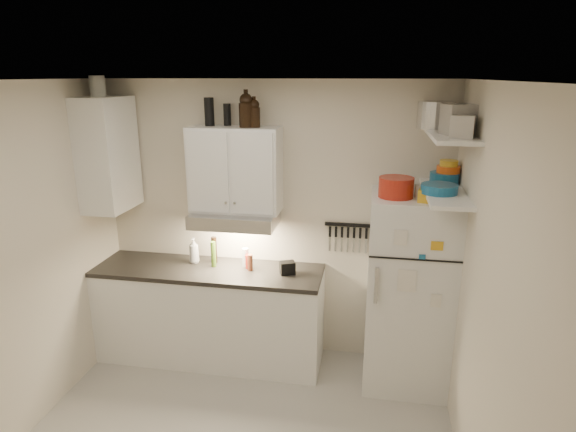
# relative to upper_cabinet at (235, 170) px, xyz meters

# --- Properties ---
(ceiling) EXTENTS (3.20, 3.00, 0.02)m
(ceiling) POSITION_rel_upper_cabinet_xyz_m (0.30, -1.33, 0.78)
(ceiling) COLOR white
(ceiling) RESTS_ON ground
(back_wall) EXTENTS (3.20, 0.02, 2.60)m
(back_wall) POSITION_rel_upper_cabinet_xyz_m (0.30, 0.18, -0.53)
(back_wall) COLOR beige
(back_wall) RESTS_ON ground
(left_wall) EXTENTS (0.02, 3.00, 2.60)m
(left_wall) POSITION_rel_upper_cabinet_xyz_m (-1.31, -1.33, -0.53)
(left_wall) COLOR beige
(left_wall) RESTS_ON ground
(right_wall) EXTENTS (0.02, 3.00, 2.60)m
(right_wall) POSITION_rel_upper_cabinet_xyz_m (1.91, -1.33, -0.53)
(right_wall) COLOR beige
(right_wall) RESTS_ON ground
(base_cabinet) EXTENTS (2.10, 0.60, 0.88)m
(base_cabinet) POSITION_rel_upper_cabinet_xyz_m (-0.25, -0.14, -1.39)
(base_cabinet) COLOR white
(base_cabinet) RESTS_ON floor
(countertop) EXTENTS (2.10, 0.62, 0.04)m
(countertop) POSITION_rel_upper_cabinet_xyz_m (-0.25, -0.14, -0.93)
(countertop) COLOR black
(countertop) RESTS_ON base_cabinet
(upper_cabinet) EXTENTS (0.80, 0.33, 0.75)m
(upper_cabinet) POSITION_rel_upper_cabinet_xyz_m (0.00, 0.00, 0.00)
(upper_cabinet) COLOR white
(upper_cabinet) RESTS_ON back_wall
(side_cabinet) EXTENTS (0.33, 0.55, 1.00)m
(side_cabinet) POSITION_rel_upper_cabinet_xyz_m (-1.14, -0.14, 0.12)
(side_cabinet) COLOR white
(side_cabinet) RESTS_ON left_wall
(range_hood) EXTENTS (0.76, 0.46, 0.12)m
(range_hood) POSITION_rel_upper_cabinet_xyz_m (0.00, -0.06, -0.44)
(range_hood) COLOR silver
(range_hood) RESTS_ON back_wall
(fridge) EXTENTS (0.70, 0.68, 1.70)m
(fridge) POSITION_rel_upper_cabinet_xyz_m (1.55, -0.18, -0.98)
(fridge) COLOR white
(fridge) RESTS_ON floor
(shelf_hi) EXTENTS (0.30, 0.95, 0.03)m
(shelf_hi) POSITION_rel_upper_cabinet_xyz_m (1.75, -0.31, 0.38)
(shelf_hi) COLOR white
(shelf_hi) RESTS_ON right_wall
(shelf_lo) EXTENTS (0.30, 0.95, 0.03)m
(shelf_lo) POSITION_rel_upper_cabinet_xyz_m (1.75, -0.31, -0.07)
(shelf_lo) COLOR white
(shelf_lo) RESTS_ON right_wall
(knife_strip) EXTENTS (0.42, 0.02, 0.03)m
(knife_strip) POSITION_rel_upper_cabinet_xyz_m (1.00, 0.15, -0.51)
(knife_strip) COLOR black
(knife_strip) RESTS_ON back_wall
(dutch_oven) EXTENTS (0.29, 0.29, 0.16)m
(dutch_oven) POSITION_rel_upper_cabinet_xyz_m (1.39, -0.26, -0.05)
(dutch_oven) COLOR #A52113
(dutch_oven) RESTS_ON fridge
(book_stack) EXTENTS (0.29, 0.33, 0.10)m
(book_stack) POSITION_rel_upper_cabinet_xyz_m (1.68, -0.30, -0.08)
(book_stack) COLOR gold
(book_stack) RESTS_ON fridge
(spice_jar) EXTENTS (0.06, 0.06, 0.10)m
(spice_jar) POSITION_rel_upper_cabinet_xyz_m (1.56, -0.24, -0.07)
(spice_jar) COLOR silver
(spice_jar) RESTS_ON fridge
(stock_pot) EXTENTS (0.33, 0.33, 0.21)m
(stock_pot) POSITION_rel_upper_cabinet_xyz_m (1.68, 0.03, 0.50)
(stock_pot) COLOR silver
(stock_pot) RESTS_ON shelf_hi
(tin_a) EXTENTS (0.26, 0.25, 0.22)m
(tin_a) POSITION_rel_upper_cabinet_xyz_m (1.79, -0.40, 0.50)
(tin_a) COLOR #AAAAAD
(tin_a) RESTS_ON shelf_hi
(tin_b) EXTENTS (0.19, 0.19, 0.15)m
(tin_b) POSITION_rel_upper_cabinet_xyz_m (1.79, -0.58, 0.47)
(tin_b) COLOR #AAAAAD
(tin_b) RESTS_ON shelf_hi
(bowl_teal) EXTENTS (0.23, 0.23, 0.09)m
(bowl_teal) POSITION_rel_upper_cabinet_xyz_m (1.78, -0.04, -0.00)
(bowl_teal) COLOR #195D8A
(bowl_teal) RESTS_ON shelf_lo
(bowl_orange) EXTENTS (0.19, 0.19, 0.06)m
(bowl_orange) POSITION_rel_upper_cabinet_xyz_m (1.80, -0.04, 0.07)
(bowl_orange) COLOR #DB5414
(bowl_orange) RESTS_ON bowl_teal
(bowl_yellow) EXTENTS (0.14, 0.14, 0.05)m
(bowl_yellow) POSITION_rel_upper_cabinet_xyz_m (1.80, -0.04, 0.12)
(bowl_yellow) COLOR gold
(bowl_yellow) RESTS_ON bowl_orange
(plates) EXTENTS (0.36, 0.36, 0.07)m
(plates) POSITION_rel_upper_cabinet_xyz_m (1.70, -0.39, -0.02)
(plates) COLOR #195D8A
(plates) RESTS_ON shelf_lo
(growler_a) EXTENTS (0.16, 0.16, 0.29)m
(growler_a) POSITION_rel_upper_cabinet_xyz_m (0.12, -0.04, 0.52)
(growler_a) COLOR black
(growler_a) RESTS_ON upper_cabinet
(growler_b) EXTENTS (0.13, 0.13, 0.24)m
(growler_b) POSITION_rel_upper_cabinet_xyz_m (0.19, -0.03, 0.49)
(growler_b) COLOR black
(growler_b) RESTS_ON upper_cabinet
(thermos_a) EXTENTS (0.07, 0.07, 0.19)m
(thermos_a) POSITION_rel_upper_cabinet_xyz_m (-0.08, 0.08, 0.47)
(thermos_a) COLOR black
(thermos_a) RESTS_ON upper_cabinet
(thermos_b) EXTENTS (0.09, 0.09, 0.24)m
(thermos_b) POSITION_rel_upper_cabinet_xyz_m (-0.23, 0.03, 0.50)
(thermos_b) COLOR black
(thermos_b) RESTS_ON upper_cabinet
(side_jar) EXTENTS (0.17, 0.17, 0.18)m
(side_jar) POSITION_rel_upper_cabinet_xyz_m (-1.16, -0.14, 0.71)
(side_jar) COLOR silver
(side_jar) RESTS_ON side_cabinet
(soap_bottle) EXTENTS (0.11, 0.11, 0.27)m
(soap_bottle) POSITION_rel_upper_cabinet_xyz_m (-0.42, -0.02, -0.77)
(soap_bottle) COLOR white
(soap_bottle) RESTS_ON countertop
(pepper_mill) EXTENTS (0.05, 0.05, 0.15)m
(pepper_mill) POSITION_rel_upper_cabinet_xyz_m (0.14, -0.12, -0.83)
(pepper_mill) COLOR brown
(pepper_mill) RESTS_ON countertop
(oil_bottle) EXTENTS (0.06, 0.06, 0.24)m
(oil_bottle) POSITION_rel_upper_cabinet_xyz_m (-0.21, -0.08, -0.78)
(oil_bottle) COLOR #3E5E17
(oil_bottle) RESTS_ON countertop
(vinegar_bottle) EXTENTS (0.07, 0.07, 0.25)m
(vinegar_bottle) POSITION_rel_upper_cabinet_xyz_m (-0.24, 0.01, -0.78)
(vinegar_bottle) COLOR black
(vinegar_bottle) RESTS_ON countertop
(clear_bottle) EXTENTS (0.08, 0.08, 0.18)m
(clear_bottle) POSITION_rel_upper_cabinet_xyz_m (0.08, -0.03, -0.82)
(clear_bottle) COLOR silver
(clear_bottle) RESTS_ON countertop
(red_jar) EXTENTS (0.06, 0.06, 0.13)m
(red_jar) POSITION_rel_upper_cabinet_xyz_m (0.12, -0.07, -0.84)
(red_jar) COLOR #A52113
(red_jar) RESTS_ON countertop
(caddy) EXTENTS (0.16, 0.14, 0.11)m
(caddy) POSITION_rel_upper_cabinet_xyz_m (0.49, -0.13, -0.85)
(caddy) COLOR black
(caddy) RESTS_ON countertop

